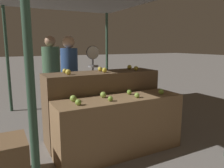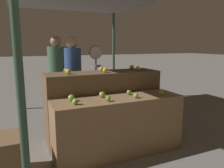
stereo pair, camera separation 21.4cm
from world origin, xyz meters
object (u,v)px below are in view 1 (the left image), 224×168
person_customer_left (51,70)px  wooden_crate_side (4,162)px  person_vendor_at_scale (70,74)px  produce_scale (93,69)px

person_customer_left → wooden_crate_side: size_ratio=3.44×
person_vendor_at_scale → wooden_crate_side: size_ratio=3.38×
person_vendor_at_scale → wooden_crate_side: person_vendor_at_scale is taller
produce_scale → person_vendor_at_scale: person_vendor_at_scale is taller
person_vendor_at_scale → wooden_crate_side: (-1.26, -1.51, -0.76)m
person_customer_left → wooden_crate_side: bearing=79.0°
person_customer_left → wooden_crate_side: person_customer_left is taller
wooden_crate_side → person_customer_left: bearing=64.7°
person_vendor_at_scale → person_customer_left: size_ratio=0.98×
produce_scale → wooden_crate_side: produce_scale is taller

